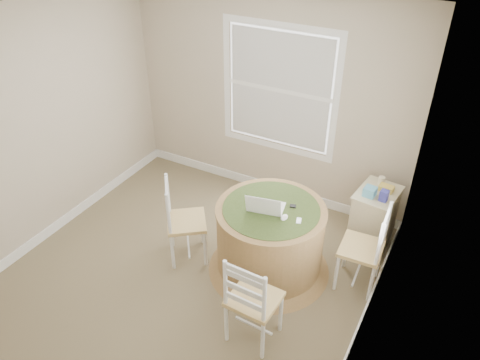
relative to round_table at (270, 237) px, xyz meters
The scene contains 14 objects.
room 1.06m from the round_table, 150.79° to the right, with size 3.64×3.64×2.64m.
round_table is the anchor object (origin of this frame).
chair_left 0.90m from the round_table, 164.77° to the right, with size 0.42×0.40×0.95m, color white, non-canonical shape.
chair_near 0.89m from the round_table, 73.42° to the right, with size 0.42×0.40×0.95m, color white, non-canonical shape.
chair_right 0.91m from the round_table, 14.99° to the left, with size 0.42×0.40×0.95m, color white, non-canonical shape.
laptop 0.40m from the round_table, 138.64° to the right, with size 0.40×0.37×0.24m.
mouse 0.42m from the round_table, 23.69° to the right, with size 0.06×0.10×0.03m, color white.
phone 0.48m from the round_table, ahead, with size 0.04×0.09×0.02m, color #B7BABF.
keys 0.43m from the round_table, 36.37° to the left, with size 0.06×0.05×0.03m, color black.
corner_chest 1.24m from the round_table, 47.64° to the left, with size 0.46×0.58×0.71m.
tissue_box 1.16m from the round_table, 46.39° to the left, with size 0.12×0.12×0.10m, color #60B8DC.
box_yellow 1.36m from the round_table, 47.46° to the left, with size 0.15×0.10×0.06m, color #E0C04F.
box_blue 1.25m from the round_table, 41.07° to the left, with size 0.08×0.08×0.12m, color #383AA9.
cup_cream 1.38m from the round_table, 52.40° to the left, with size 0.07×0.07×0.09m, color beige.
Camera 1 is at (2.18, -2.92, 3.57)m, focal length 35.00 mm.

